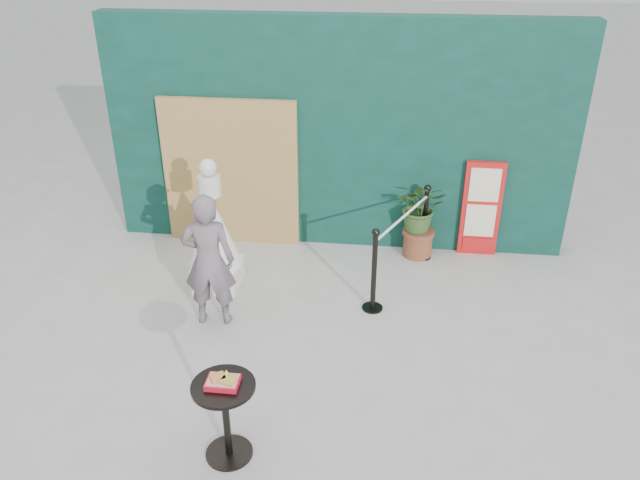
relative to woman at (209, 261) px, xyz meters
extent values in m
plane|color=#ADAAA5|center=(1.18, -1.02, -0.77)|extent=(60.00, 60.00, 0.00)
cube|color=#0B3128|center=(1.18, 2.13, 0.73)|extent=(6.00, 0.30, 3.00)
cube|color=tan|center=(-0.22, 1.92, 0.23)|extent=(1.80, 0.08, 2.00)
imported|color=slate|center=(0.00, 0.00, 0.00)|extent=(0.60, 0.42, 1.54)
cube|color=red|center=(3.08, 1.94, -0.12)|extent=(0.50, 0.06, 1.30)
cube|color=beige|center=(3.08, 1.90, 0.23)|extent=(0.38, 0.02, 0.45)
cube|color=beige|center=(3.08, 1.90, -0.27)|extent=(0.38, 0.02, 0.45)
cube|color=red|center=(3.08, 1.90, -0.62)|extent=(0.38, 0.02, 0.18)
cube|color=white|center=(-0.16, 0.76, -0.62)|extent=(0.55, 0.55, 0.30)
cone|color=silver|center=(-0.16, 0.76, -0.02)|extent=(0.64, 0.64, 0.90)
cylinder|color=silver|center=(-0.16, 0.76, 0.54)|extent=(0.26, 0.26, 0.24)
sphere|color=white|center=(-0.16, 0.76, 0.76)|extent=(0.20, 0.20, 0.20)
cylinder|color=black|center=(0.65, -1.89, -0.76)|extent=(0.40, 0.40, 0.02)
cylinder|color=black|center=(0.65, -1.89, -0.41)|extent=(0.06, 0.06, 0.72)
cylinder|color=black|center=(0.65, -1.89, -0.04)|extent=(0.52, 0.52, 0.03)
cube|color=red|center=(0.65, -1.89, 0.00)|extent=(0.26, 0.19, 0.05)
cube|color=red|center=(0.65, -1.89, 0.03)|extent=(0.24, 0.17, 0.00)
cube|color=#CF854B|center=(0.61, -1.88, 0.05)|extent=(0.15, 0.14, 0.02)
cube|color=gold|center=(0.70, -1.91, 0.05)|extent=(0.13, 0.13, 0.02)
cone|color=yellow|center=(0.67, -1.84, 0.06)|extent=(0.06, 0.06, 0.06)
cylinder|color=brown|center=(2.29, 1.79, -0.61)|extent=(0.38, 0.38, 0.32)
cylinder|color=brown|center=(2.29, 1.79, -0.43)|extent=(0.42, 0.42, 0.05)
imported|color=#2E4E21|center=(2.29, 1.79, -0.05)|extent=(0.63, 0.54, 0.70)
cylinder|color=black|center=(1.76, 0.44, -0.76)|extent=(0.24, 0.24, 0.02)
cylinder|color=black|center=(1.76, 0.44, -0.29)|extent=(0.06, 0.06, 0.96)
sphere|color=black|center=(1.76, 0.44, 0.22)|extent=(0.09, 0.09, 0.09)
cylinder|color=black|center=(2.36, 1.74, -0.76)|extent=(0.24, 0.24, 0.02)
cylinder|color=black|center=(2.36, 1.74, -0.29)|extent=(0.06, 0.06, 0.96)
sphere|color=black|center=(2.36, 1.74, 0.22)|extent=(0.09, 0.09, 0.09)
cylinder|color=silver|center=(2.06, 1.09, 0.11)|extent=(0.63, 1.31, 0.03)
camera|label=1|loc=(1.86, -5.59, 3.30)|focal=35.00mm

